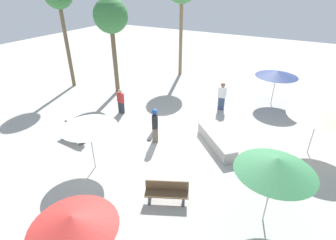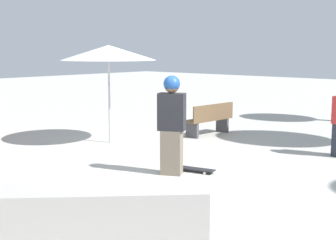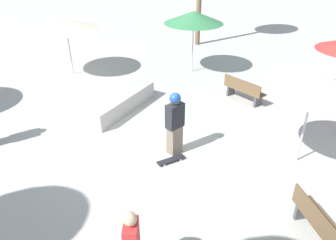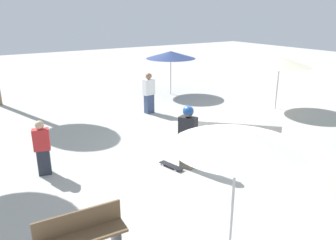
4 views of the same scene
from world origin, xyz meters
The scene contains 10 objects.
ground_plane centered at (0.00, 0.00, 0.00)m, with size 60.00×60.00×0.00m, color #B2AFA8.
skater_main centered at (0.80, 0.81, 0.99)m, with size 0.46×0.56×1.83m.
skateboard centered at (1.21, 0.59, 0.06)m, with size 0.38×0.82×0.07m.
concrete_ledge centered at (-2.07, -0.25, 0.30)m, with size 2.65×2.63×0.59m.
bench_near centered at (4.51, 2.70, 0.43)m, with size 1.63×0.55×0.85m.
shade_umbrella_cream centered at (-6.12, -1.87, 2.16)m, with size 2.70×2.70×2.37m.
shade_umbrella_navy centered at (-3.58, -6.81, 2.11)m, with size 2.61×2.61×2.30m.
shade_umbrella_white centered at (2.03, 3.92, 2.22)m, with size 2.33×2.33×2.40m.
bystander_watching centered at (4.34, -0.95, 0.77)m, with size 0.47×0.34×1.55m.
bystander_far centered at (-0.90, -4.42, 0.88)m, with size 0.51×0.32×1.77m.
Camera 4 is at (5.85, 7.70, 4.25)m, focal length 35.00 mm.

